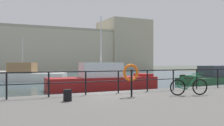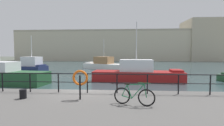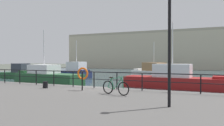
% 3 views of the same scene
% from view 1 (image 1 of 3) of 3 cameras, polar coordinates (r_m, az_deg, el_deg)
% --- Properties ---
extents(ground_plane, '(240.00, 240.00, 0.00)m').
position_cam_1_polar(ground_plane, '(12.72, -1.48, -11.02)').
color(ground_plane, '#4C5147').
extents(water_basin, '(80.00, 60.00, 0.01)m').
position_cam_1_polar(water_basin, '(41.99, -18.45, -3.16)').
color(water_basin, '#33474C').
rests_on(water_basin, ground_plane).
extents(harbor_building, '(78.39, 14.23, 15.39)m').
position_cam_1_polar(harbor_building, '(71.98, -15.97, 2.99)').
color(harbor_building, '#C1B79E').
rests_on(harbor_building, ground_plane).
extents(moored_harbor_tender, '(10.09, 3.11, 6.61)m').
position_cam_1_polar(moored_harbor_tender, '(22.72, -2.10, -3.81)').
color(moored_harbor_tender, maroon).
rests_on(moored_harbor_tender, water_basin).
extents(moored_cabin_cruiser, '(10.25, 5.35, 2.03)m').
position_cam_1_polar(moored_cabin_cruiser, '(32.14, 21.58, -2.89)').
color(moored_cabin_cruiser, '#23512D').
rests_on(moored_cabin_cruiser, water_basin).
extents(moored_blue_motorboat, '(9.83, 6.97, 5.77)m').
position_cam_1_polar(moored_blue_motorboat, '(34.81, -18.77, -2.45)').
color(moored_blue_motorboat, white).
rests_on(moored_blue_motorboat, water_basin).
extents(quay_railing, '(22.97, 0.07, 1.08)m').
position_cam_1_polar(quay_railing, '(11.96, 1.44, -3.29)').
color(quay_railing, black).
rests_on(quay_railing, quay_promenade).
extents(parked_bicycle, '(1.72, 0.53, 0.98)m').
position_cam_1_polar(parked_bicycle, '(11.65, 17.01, -5.12)').
color(parked_bicycle, black).
rests_on(parked_bicycle, quay_promenade).
extents(mooring_bollard, '(0.32, 0.32, 0.44)m').
position_cam_1_polar(mooring_bollard, '(9.68, -10.04, -7.21)').
color(mooring_bollard, black).
rests_on(mooring_bollard, quay_promenade).
extents(life_ring_stand, '(0.75, 0.16, 1.40)m').
position_cam_1_polar(life_ring_stand, '(10.77, 4.31, -2.42)').
color(life_ring_stand, black).
rests_on(life_ring_stand, quay_promenade).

